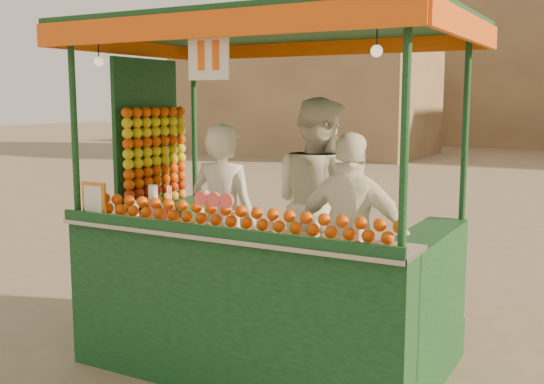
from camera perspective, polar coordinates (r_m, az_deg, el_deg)
The scene contains 7 objects.
ground at distance 6.05m, azimuth -3.17°, elevation -13.65°, with size 90.00×90.00×0.00m, color #6C604D.
building_left at distance 27.51m, azimuth 3.09°, elevation 9.72°, with size 10.00×6.00×6.00m, color #9D8259.
building_center at distance 35.13m, azimuth 21.02°, elevation 9.67°, with size 14.00×7.00×7.00m, color #9D8259.
juice_cart at distance 5.45m, azimuth -1.49°, elevation -5.72°, with size 3.18×2.06×2.88m.
vendor_left at distance 5.67m, azimuth -4.30°, elevation -2.57°, with size 0.65×0.45×1.71m.
vendor_middle at distance 5.87m, azimuth 4.12°, elevation -1.11°, with size 1.17×1.08×1.93m.
vendor_right at distance 5.16m, azimuth 7.03°, elevation -3.98°, with size 0.99×0.46×1.66m.
Camera 1 is at (2.99, -4.75, 2.24)m, focal length 42.59 mm.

